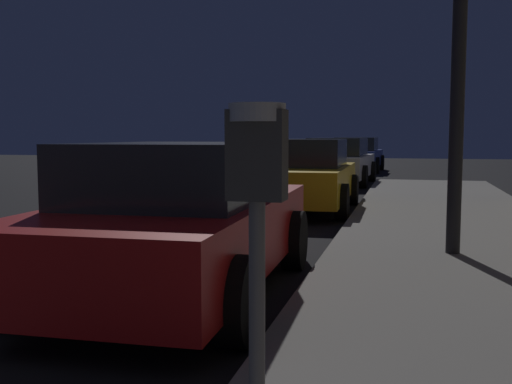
{
  "coord_description": "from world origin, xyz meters",
  "views": [
    {
      "loc": [
        4.92,
        -0.94,
        1.49
      ],
      "look_at": [
        4.13,
        2.15,
        1.19
      ],
      "focal_mm": 41.91,
      "sensor_mm": 36.0,
      "label": 1
    }
  ],
  "objects_px": {
    "parking_meter": "(257,211)",
    "car_silver": "(339,161)",
    "car_yellow_cab": "(301,175)",
    "car_red": "(180,219)",
    "car_blue": "(357,155)"
  },
  "relations": [
    {
      "from": "car_yellow_cab",
      "to": "car_silver",
      "type": "xyz_separation_m",
      "value": [
        -0.0,
        6.78,
        0.01
      ]
    },
    {
      "from": "car_silver",
      "to": "car_red",
      "type": "bearing_deg",
      "value": -89.99
    },
    {
      "from": "car_yellow_cab",
      "to": "car_blue",
      "type": "distance_m",
      "value": 13.56
    },
    {
      "from": "parking_meter",
      "to": "car_yellow_cab",
      "type": "xyz_separation_m",
      "value": [
        -1.58,
        9.88,
        -0.54
      ]
    },
    {
      "from": "parking_meter",
      "to": "car_red",
      "type": "xyz_separation_m",
      "value": [
        -1.58,
        3.3,
        -0.53
      ]
    },
    {
      "from": "parking_meter",
      "to": "car_silver",
      "type": "distance_m",
      "value": 16.75
    },
    {
      "from": "parking_meter",
      "to": "car_blue",
      "type": "height_order",
      "value": "parking_meter"
    },
    {
      "from": "car_silver",
      "to": "car_blue",
      "type": "xyz_separation_m",
      "value": [
        0.0,
        6.77,
        -0.02
      ]
    },
    {
      "from": "car_silver",
      "to": "car_blue",
      "type": "distance_m",
      "value": 6.77
    },
    {
      "from": "car_silver",
      "to": "car_yellow_cab",
      "type": "bearing_deg",
      "value": -89.98
    },
    {
      "from": "car_yellow_cab",
      "to": "car_silver",
      "type": "height_order",
      "value": "same"
    },
    {
      "from": "car_yellow_cab",
      "to": "car_blue",
      "type": "xyz_separation_m",
      "value": [
        -0.0,
        13.56,
        -0.01
      ]
    },
    {
      "from": "car_red",
      "to": "parking_meter",
      "type": "bearing_deg",
      "value": -64.36
    },
    {
      "from": "car_yellow_cab",
      "to": "car_silver",
      "type": "bearing_deg",
      "value": 90.02
    },
    {
      "from": "car_red",
      "to": "car_silver",
      "type": "xyz_separation_m",
      "value": [
        -0.0,
        13.36,
        0.0
      ]
    }
  ]
}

